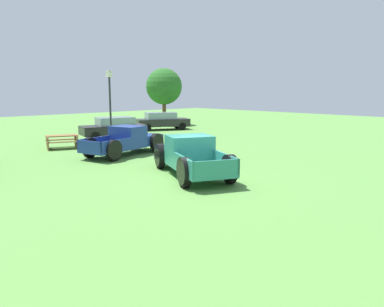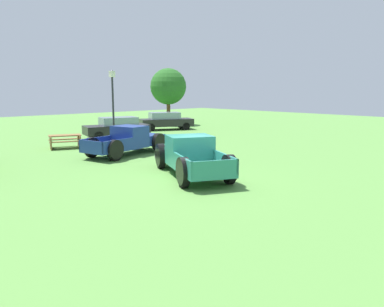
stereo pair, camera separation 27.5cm
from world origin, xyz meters
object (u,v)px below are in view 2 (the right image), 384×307
object	(u,v)px
picnic_table	(65,140)
sedan_distant_b	(166,121)
pickup_truck_behind_right	(131,140)
sedan_distant_a	(117,127)
oak_tree_east	(168,87)
pickup_truck_foreground	(189,155)
lamp_post_near	(113,106)

from	to	relation	value
picnic_table	sedan_distant_b	bearing A→B (deg)	19.88
pickup_truck_behind_right	picnic_table	xyz separation A→B (m)	(-1.67, 4.35, -0.23)
sedan_distant_b	picnic_table	size ratio (longest dim) A/B	2.17
sedan_distant_a	oak_tree_east	world-z (taller)	oak_tree_east
sedan_distant_a	pickup_truck_behind_right	bearing A→B (deg)	-116.23
pickup_truck_foreground	sedan_distant_b	world-z (taller)	pickup_truck_foreground
pickup_truck_behind_right	sedan_distant_a	bearing A→B (deg)	63.77
sedan_distant_b	oak_tree_east	xyz separation A→B (m)	(3.15, 3.44, 2.89)
lamp_post_near	sedan_distant_b	bearing A→B (deg)	31.00
sedan_distant_b	lamp_post_near	bearing A→B (deg)	-149.00
pickup_truck_foreground	sedan_distant_a	world-z (taller)	pickup_truck_foreground
pickup_truck_foreground	picnic_table	world-z (taller)	pickup_truck_foreground
picnic_table	oak_tree_east	bearing A→B (deg)	27.72
pickup_truck_foreground	lamp_post_near	size ratio (longest dim) A/B	1.20
sedan_distant_b	sedan_distant_a	bearing A→B (deg)	-161.12
sedan_distant_a	lamp_post_near	size ratio (longest dim) A/B	1.04
sedan_distant_b	lamp_post_near	size ratio (longest dim) A/B	1.05
oak_tree_east	picnic_table	bearing A→B (deg)	-152.28
sedan_distant_a	oak_tree_east	bearing A→B (deg)	30.77
pickup_truck_foreground	picnic_table	size ratio (longest dim) A/B	2.47
pickup_truck_behind_right	lamp_post_near	world-z (taller)	lamp_post_near
sedan_distant_a	lamp_post_near	bearing A→B (deg)	-125.35
pickup_truck_behind_right	picnic_table	size ratio (longest dim) A/B	2.35
oak_tree_east	pickup_truck_foreground	bearing A→B (deg)	-127.49
pickup_truck_foreground	sedan_distant_b	distance (m)	17.33
sedan_distant_a	lamp_post_near	distance (m)	3.77
pickup_truck_behind_right	sedan_distant_b	size ratio (longest dim) A/B	1.08
lamp_post_near	oak_tree_east	xyz separation A→B (m)	(11.27, 8.31, 1.27)
lamp_post_near	oak_tree_east	world-z (taller)	oak_tree_east
pickup_truck_foreground	picnic_table	xyz separation A→B (m)	(-0.65, 10.06, -0.26)
sedan_distant_a	sedan_distant_b	bearing A→B (deg)	18.88
pickup_truck_behind_right	picnic_table	distance (m)	4.67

